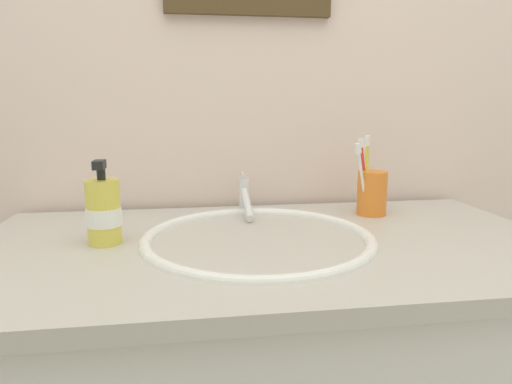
{
  "coord_description": "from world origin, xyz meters",
  "views": [
    {
      "loc": [
        -0.15,
        -0.84,
        1.14
      ],
      "look_at": [
        -0.02,
        0.04,
        0.97
      ],
      "focal_mm": 31.47,
      "sensor_mm": 36.0,
      "label": 1
    }
  ],
  "objects_px": {
    "toothbrush_white": "(362,174)",
    "toothbrush_red": "(364,170)",
    "toothbrush_cup": "(372,193)",
    "soap_dispenser": "(104,212)",
    "faucet": "(245,198)",
    "toothbrush_yellow": "(367,170)"
  },
  "relations": [
    {
      "from": "toothbrush_cup",
      "to": "toothbrush_red",
      "type": "relative_size",
      "value": 0.59
    },
    {
      "from": "faucet",
      "to": "soap_dispenser",
      "type": "height_order",
      "value": "soap_dispenser"
    },
    {
      "from": "toothbrush_white",
      "to": "soap_dispenser",
      "type": "bearing_deg",
      "value": -167.43
    },
    {
      "from": "toothbrush_cup",
      "to": "soap_dispenser",
      "type": "xyz_separation_m",
      "value": [
        -0.6,
        -0.14,
        0.01
      ]
    },
    {
      "from": "toothbrush_cup",
      "to": "soap_dispenser",
      "type": "relative_size",
      "value": 0.65
    },
    {
      "from": "toothbrush_white",
      "to": "faucet",
      "type": "bearing_deg",
      "value": 164.96
    },
    {
      "from": "toothbrush_white",
      "to": "soap_dispenser",
      "type": "distance_m",
      "value": 0.58
    },
    {
      "from": "faucet",
      "to": "toothbrush_white",
      "type": "height_order",
      "value": "toothbrush_white"
    },
    {
      "from": "faucet",
      "to": "toothbrush_yellow",
      "type": "xyz_separation_m",
      "value": [
        0.28,
        -0.07,
        0.07
      ]
    },
    {
      "from": "toothbrush_yellow",
      "to": "toothbrush_white",
      "type": "relative_size",
      "value": 1.1
    },
    {
      "from": "toothbrush_cup",
      "to": "toothbrush_white",
      "type": "distance_m",
      "value": 0.06
    },
    {
      "from": "toothbrush_white",
      "to": "toothbrush_red",
      "type": "bearing_deg",
      "value": 61.64
    },
    {
      "from": "toothbrush_red",
      "to": "toothbrush_white",
      "type": "height_order",
      "value": "toothbrush_red"
    },
    {
      "from": "faucet",
      "to": "toothbrush_cup",
      "type": "height_order",
      "value": "toothbrush_cup"
    },
    {
      "from": "faucet",
      "to": "toothbrush_white",
      "type": "relative_size",
      "value": 0.98
    },
    {
      "from": "toothbrush_cup",
      "to": "soap_dispenser",
      "type": "bearing_deg",
      "value": -166.43
    },
    {
      "from": "toothbrush_cup",
      "to": "toothbrush_white",
      "type": "bearing_deg",
      "value": -152.22
    },
    {
      "from": "faucet",
      "to": "toothbrush_yellow",
      "type": "relative_size",
      "value": 0.89
    },
    {
      "from": "faucet",
      "to": "toothbrush_yellow",
      "type": "height_order",
      "value": "toothbrush_yellow"
    },
    {
      "from": "toothbrush_yellow",
      "to": "soap_dispenser",
      "type": "bearing_deg",
      "value": -167.64
    },
    {
      "from": "toothbrush_red",
      "to": "toothbrush_white",
      "type": "distance_m",
      "value": 0.04
    },
    {
      "from": "toothbrush_yellow",
      "to": "toothbrush_red",
      "type": "distance_m",
      "value": 0.04
    }
  ]
}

